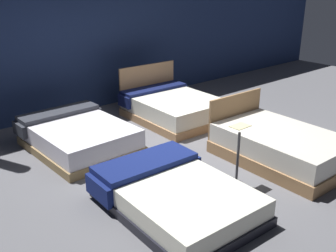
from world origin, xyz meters
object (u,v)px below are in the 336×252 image
at_px(bed_0, 174,195).
at_px(price_sign, 237,163).
at_px(bed_2, 78,136).
at_px(bed_3, 173,107).
at_px(bed_1, 280,146).

distance_m(bed_0, price_sign, 1.17).
height_order(bed_2, bed_3, bed_3).
xyz_separation_m(bed_0, bed_1, (2.34, -0.05, 0.06)).
distance_m(bed_1, bed_2, 3.57).
relative_size(bed_2, price_sign, 2.16).
bearing_deg(bed_1, bed_3, 91.89).
bearing_deg(bed_3, bed_2, -175.68).
distance_m(bed_0, bed_1, 2.34).
xyz_separation_m(bed_0, bed_3, (2.33, 2.72, 0.06)).
height_order(bed_0, bed_1, bed_1).
bearing_deg(bed_1, bed_0, -179.58).
distance_m(bed_2, bed_3, 2.37).
xyz_separation_m(bed_1, bed_2, (-2.38, 2.66, -0.02)).
bearing_deg(price_sign, bed_3, 67.53).
distance_m(bed_2, price_sign, 2.98).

